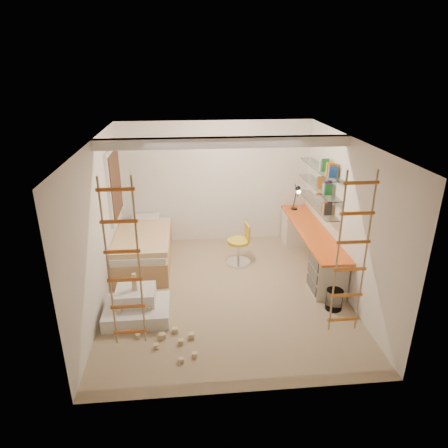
{
  "coord_description": "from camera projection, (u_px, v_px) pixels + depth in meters",
  "views": [
    {
      "loc": [
        -0.58,
        -5.89,
        3.69
      ],
      "look_at": [
        0.0,
        0.3,
        1.15
      ],
      "focal_mm": 32.0,
      "sensor_mm": 36.0,
      "label": 1
    }
  ],
  "objects": [
    {
      "name": "window_frame",
      "position": [
        114.0,
        184.0,
        7.5
      ],
      "size": [
        0.06,
        1.15,
        1.35
      ],
      "primitive_type": "cube",
      "color": "white",
      "rests_on": "wall_left"
    },
    {
      "name": "shelves",
      "position": [
        319.0,
        187.0,
        7.51
      ],
      "size": [
        0.25,
        1.8,
        0.71
      ],
      "color": "white",
      "rests_on": "wall_right"
    },
    {
      "name": "play_platform",
      "position": [
        137.0,
        307.0,
        6.16
      ],
      "size": [
        0.99,
        0.77,
        0.44
      ],
      "color": "silver",
      "rests_on": "floor"
    },
    {
      "name": "rope_ladder_left",
      "position": [
        124.0,
        266.0,
        4.57
      ],
      "size": [
        0.41,
        0.04,
        2.13
      ],
      "primitive_type": null,
      "color": "#C45821",
      "rests_on": "ceiling"
    },
    {
      "name": "task_lamp",
      "position": [
        297.0,
        194.0,
        8.26
      ],
      "size": [
        0.14,
        0.36,
        0.57
      ],
      "color": "black",
      "rests_on": "desk"
    },
    {
      "name": "desk",
      "position": [
        310.0,
        246.0,
        7.66
      ],
      "size": [
        0.56,
        2.8,
        0.75
      ],
      "color": "orange",
      "rests_on": "floor"
    },
    {
      "name": "window_blind",
      "position": [
        116.0,
        184.0,
        7.5
      ],
      "size": [
        0.02,
        1.0,
        1.2
      ],
      "primitive_type": "cube",
      "color": "#4C2D1E",
      "rests_on": "window_frame"
    },
    {
      "name": "rope_ladder_right",
      "position": [
        351.0,
        256.0,
        4.8
      ],
      "size": [
        0.41,
        0.04,
        2.13
      ],
      "primitive_type": null,
      "color": "orange",
      "rests_on": "ceiling"
    },
    {
      "name": "books",
      "position": [
        319.0,
        181.0,
        7.46
      ],
      "size": [
        0.14,
        0.58,
        0.92
      ],
      "color": "#262626",
      "rests_on": "shelves"
    },
    {
      "name": "floor",
      "position": [
        226.0,
        292.0,
        6.87
      ],
      "size": [
        4.5,
        4.5,
        0.0
      ],
      "primitive_type": "plane",
      "color": "#9F8667",
      "rests_on": "ground"
    },
    {
      "name": "toy_blocks",
      "position": [
        157.0,
        321.0,
        5.79
      ],
      "size": [
        1.16,
        1.25,
        0.71
      ],
      "color": "#CCB284",
      "rests_on": "floor"
    },
    {
      "name": "waste_bin",
      "position": [
        334.0,
        300.0,
        6.36
      ],
      "size": [
        0.27,
        0.27,
        0.34
      ],
      "primitive_type": "cylinder",
      "color": "white",
      "rests_on": "floor"
    },
    {
      "name": "bed",
      "position": [
        144.0,
        248.0,
        7.75
      ],
      "size": [
        1.02,
        2.0,
        0.69
      ],
      "color": "#AD7F51",
      "rests_on": "floor"
    },
    {
      "name": "swivel_chair",
      "position": [
        240.0,
        249.0,
        7.74
      ],
      "size": [
        0.54,
        0.54,
        0.82
      ],
      "color": "gold",
      "rests_on": "floor"
    },
    {
      "name": "ceiling_beam",
      "position": [
        224.0,
        142.0,
        6.19
      ],
      "size": [
        4.0,
        0.18,
        0.16
      ],
      "primitive_type": "cube",
      "color": "white",
      "rests_on": "ceiling"
    }
  ]
}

